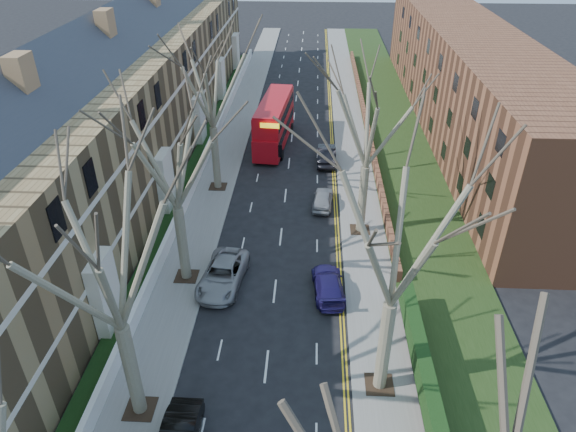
# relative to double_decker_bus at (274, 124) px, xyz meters

# --- Properties ---
(pavement_left) EXTENTS (3.00, 102.00, 0.12)m
(pavement_left) POSITION_rel_double_decker_bus_xyz_m (-4.38, 1.79, -2.10)
(pavement_left) COLOR slate
(pavement_left) RESTS_ON ground
(pavement_right) EXTENTS (3.00, 102.00, 0.12)m
(pavement_right) POSITION_rel_double_decker_bus_xyz_m (7.62, 1.79, -2.10)
(pavement_right) COLOR slate
(pavement_right) RESTS_ON ground
(terrace_left) EXTENTS (9.70, 78.00, 13.60)m
(terrace_left) POSITION_rel_double_decker_bus_xyz_m (-12.02, -6.21, 3.37)
(terrace_left) COLOR olive
(terrace_left) RESTS_ON ground
(flats_right) EXTENTS (13.97, 54.00, 10.00)m
(flats_right) POSITION_rel_double_decker_bus_xyz_m (19.08, 5.79, 2.82)
(flats_right) COLOR brown
(flats_right) RESTS_ON ground
(front_wall_left) EXTENTS (0.30, 78.00, 1.00)m
(front_wall_left) POSITION_rel_double_decker_bus_xyz_m (-6.03, -6.21, -1.54)
(front_wall_left) COLOR white
(front_wall_left) RESTS_ON ground
(grass_verge_right) EXTENTS (6.00, 102.00, 0.06)m
(grass_verge_right) POSITION_rel_double_decker_bus_xyz_m (12.12, 1.79, -2.01)
(grass_verge_right) COLOR #1E3212
(grass_verge_right) RESTS_ON ground
(tree_left_mid) EXTENTS (10.50, 10.50, 14.71)m
(tree_left_mid) POSITION_rel_double_decker_bus_xyz_m (-4.08, -31.21, 7.40)
(tree_left_mid) COLOR #666049
(tree_left_mid) RESTS_ON ground
(tree_left_far) EXTENTS (10.15, 10.15, 14.22)m
(tree_left_far) POSITION_rel_double_decker_bus_xyz_m (-4.08, -21.21, 7.08)
(tree_left_far) COLOR #666049
(tree_left_far) RESTS_ON ground
(tree_left_dist) EXTENTS (10.50, 10.50, 14.71)m
(tree_left_dist) POSITION_rel_double_decker_bus_xyz_m (-4.08, -9.21, 7.40)
(tree_left_dist) COLOR #666049
(tree_left_dist) RESTS_ON ground
(tree_right_mid) EXTENTS (10.50, 10.50, 14.71)m
(tree_right_mid) POSITION_rel_double_decker_bus_xyz_m (7.32, -29.21, 7.40)
(tree_right_mid) COLOR #666049
(tree_right_mid) RESTS_ON ground
(tree_right_far) EXTENTS (10.15, 10.15, 14.22)m
(tree_right_far) POSITION_rel_double_decker_bus_xyz_m (7.32, -15.21, 7.08)
(tree_right_far) COLOR #666049
(tree_right_far) RESTS_ON ground
(double_decker_bus) EXTENTS (3.37, 10.64, 4.40)m
(double_decker_bus) POSITION_rel_double_decker_bus_xyz_m (0.00, 0.00, 0.00)
(double_decker_bus) COLOR #AE0C15
(double_decker_bus) RESTS_ON ground
(car_left_far) EXTENTS (3.06, 5.55, 1.47)m
(car_left_far) POSITION_rel_double_decker_bus_xyz_m (-1.64, -21.68, -1.42)
(car_left_far) COLOR gray
(car_left_far) RESTS_ON ground
(car_right_near) EXTENTS (2.19, 4.53, 1.27)m
(car_right_near) POSITION_rel_double_decker_bus_xyz_m (4.90, -22.18, -1.52)
(car_right_near) COLOR navy
(car_right_near) RESTS_ON ground
(car_right_mid) EXTENTS (1.90, 3.91, 1.29)m
(car_right_mid) POSITION_rel_double_decker_bus_xyz_m (4.65, -11.69, -1.52)
(car_right_mid) COLOR gray
(car_right_mid) RESTS_ON ground
(car_right_far) EXTENTS (1.71, 4.67, 1.53)m
(car_right_far) POSITION_rel_double_decker_bus_xyz_m (5.03, -3.79, -1.40)
(car_right_far) COLOR black
(car_right_far) RESTS_ON ground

